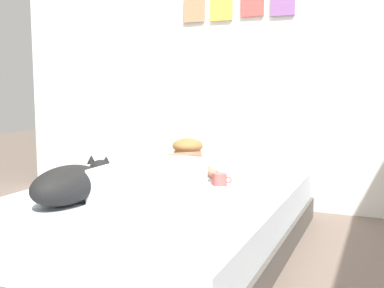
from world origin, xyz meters
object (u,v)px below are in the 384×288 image
object	(u,v)px
pillow	(172,165)
cell_phone	(142,193)
dog	(72,183)
coffee_cup	(220,179)
bed	(155,221)
person_lying	(163,172)

from	to	relation	value
pillow	cell_phone	bearing A→B (deg)	-79.49
dog	coffee_cup	distance (m)	0.91
bed	coffee_cup	world-z (taller)	coffee_cup
person_lying	cell_phone	bearing A→B (deg)	-117.73
person_lying	dog	world-z (taller)	person_lying
pillow	person_lying	distance (m)	0.55
pillow	person_lying	size ratio (longest dim) A/B	0.57
person_lying	bed	bearing A→B (deg)	-100.95
pillow	dog	distance (m)	0.97
dog	cell_phone	world-z (taller)	dog
coffee_cup	bed	bearing A→B (deg)	-129.95
coffee_cup	pillow	bearing A→B (deg)	150.32
cell_phone	pillow	bearing A→B (deg)	100.51
dog	cell_phone	xyz separation A→B (m)	(0.23, 0.32, -0.10)
dog	pillow	bearing A→B (deg)	83.31
dog	coffee_cup	bearing A→B (deg)	51.53
bed	coffee_cup	bearing A→B (deg)	50.05
bed	cell_phone	size ratio (longest dim) A/B	14.51
pillow	cell_phone	xyz separation A→B (m)	(0.12, -0.64, -0.05)
coffee_cup	person_lying	bearing A→B (deg)	-135.43
bed	cell_phone	world-z (taller)	cell_phone
person_lying	cell_phone	world-z (taller)	person_lying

